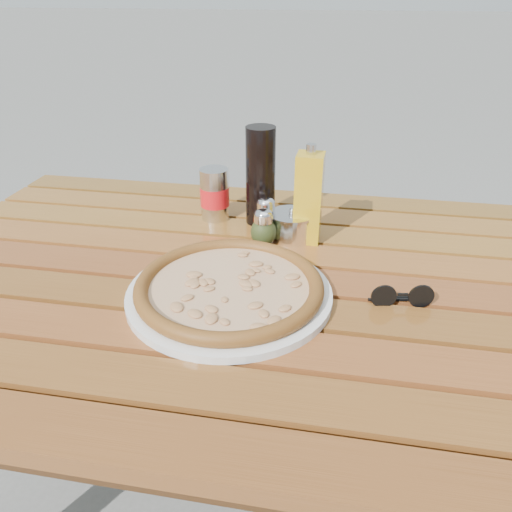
% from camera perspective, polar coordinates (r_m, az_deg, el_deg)
% --- Properties ---
extents(table, '(1.40, 0.90, 0.75)m').
position_cam_1_polar(table, '(0.99, -0.21, -5.95)').
color(table, '#341E0B').
rests_on(table, ground).
extents(plate, '(0.45, 0.45, 0.01)m').
position_cam_1_polar(plate, '(0.88, -3.05, -4.31)').
color(plate, silver).
rests_on(plate, table).
extents(pizza, '(0.45, 0.45, 0.03)m').
position_cam_1_polar(pizza, '(0.87, -3.08, -3.44)').
color(pizza, beige).
rests_on(pizza, plate).
extents(pepper_shaker, '(0.06, 0.06, 0.08)m').
position_cam_1_polar(pepper_shaker, '(1.10, 1.13, 4.59)').
color(pepper_shaker, '#A02712').
rests_on(pepper_shaker, table).
extents(oregano_shaker, '(0.07, 0.07, 0.08)m').
position_cam_1_polar(oregano_shaker, '(1.04, 0.87, 3.18)').
color(oregano_shaker, '#38431A').
rests_on(oregano_shaker, table).
extents(dark_bottle, '(0.08, 0.08, 0.22)m').
position_cam_1_polar(dark_bottle, '(1.12, 0.52, 9.11)').
color(dark_bottle, black).
rests_on(dark_bottle, table).
extents(soda_can, '(0.09, 0.09, 0.12)m').
position_cam_1_polar(soda_can, '(1.16, -4.74, 7.01)').
color(soda_can, silver).
rests_on(soda_can, table).
extents(olive_oil_cruet, '(0.06, 0.06, 0.21)m').
position_cam_1_polar(olive_oil_cruet, '(1.04, 6.03, 6.62)').
color(olive_oil_cruet, gold).
rests_on(olive_oil_cruet, table).
extents(parmesan_tin, '(0.12, 0.12, 0.07)m').
position_cam_1_polar(parmesan_tin, '(1.07, 4.08, 3.49)').
color(parmesan_tin, white).
rests_on(parmesan_tin, table).
extents(sunglasses, '(0.11, 0.04, 0.04)m').
position_cam_1_polar(sunglasses, '(0.89, 16.33, -4.49)').
color(sunglasses, black).
rests_on(sunglasses, table).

